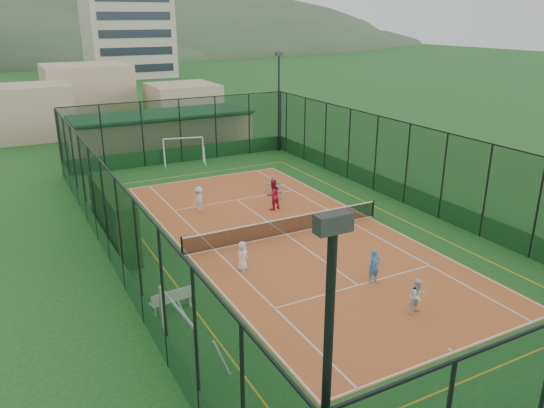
# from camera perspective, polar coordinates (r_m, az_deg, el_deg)

# --- Properties ---
(ground) EXTENTS (300.00, 300.00, 0.00)m
(ground) POSITION_cam_1_polar(r_m,az_deg,el_deg) (28.38, 1.52, -3.32)
(ground) COLOR #1B501F
(ground) RESTS_ON ground
(court_slab) EXTENTS (11.17, 23.97, 0.01)m
(court_slab) POSITION_cam_1_polar(r_m,az_deg,el_deg) (28.38, 1.52, -3.31)
(court_slab) COLOR #B75C28
(court_slab) RESTS_ON ground
(tennis_net) EXTENTS (11.67, 0.12, 1.06)m
(tennis_net) POSITION_cam_1_polar(r_m,az_deg,el_deg) (28.18, 1.53, -2.32)
(tennis_net) COLOR black
(tennis_net) RESTS_ON ground
(perimeter_fence) EXTENTS (18.12, 34.12, 5.00)m
(perimeter_fence) POSITION_cam_1_polar(r_m,az_deg,el_deg) (27.51, 1.57, 1.49)
(perimeter_fence) COLOR black
(perimeter_fence) RESTS_ON ground
(floodlight_ne) EXTENTS (0.60, 0.26, 8.25)m
(floodlight_ne) POSITION_cam_1_polar(r_m,az_deg,el_deg) (45.36, 0.74, 10.82)
(floodlight_ne) COLOR black
(floodlight_ne) RESTS_ON ground
(clubhouse) EXTENTS (15.20, 7.20, 3.15)m
(clubhouse) POSITION_cam_1_polar(r_m,az_deg,el_deg) (47.51, -11.70, 7.70)
(clubhouse) COLOR tan
(clubhouse) RESTS_ON ground
(distant_hills) EXTENTS (200.00, 60.00, 24.00)m
(distant_hills) POSITION_cam_1_polar(r_m,az_deg,el_deg) (173.57, -24.40, 14.29)
(distant_hills) COLOR #384C33
(distant_hills) RESTS_ON ground
(hedge_left) EXTENTS (1.03, 6.84, 2.99)m
(hedge_left) POSITION_cam_1_polar(r_m,az_deg,el_deg) (27.89, -16.70, -1.30)
(hedge_left) COLOR black
(hedge_left) RESTS_ON ground
(white_bench) EXTENTS (1.73, 0.64, 0.95)m
(white_bench) POSITION_cam_1_polar(r_m,az_deg,el_deg) (21.67, -10.86, -10.00)
(white_bench) COLOR white
(white_bench) RESTS_ON ground
(futsal_goal_near) EXTENTS (3.29, 1.13, 2.09)m
(futsal_goal_near) POSITION_cam_1_polar(r_m,az_deg,el_deg) (18.44, -10.06, -13.60)
(futsal_goal_near) COLOR white
(futsal_goal_near) RESTS_ON ground
(futsal_goal_far) EXTENTS (3.28, 1.64, 2.03)m
(futsal_goal_far) POSITION_cam_1_polar(r_m,az_deg,el_deg) (42.44, -9.49, 5.66)
(futsal_goal_far) COLOR white
(futsal_goal_far) RESTS_ON ground
(child_near_left) EXTENTS (0.80, 0.75, 1.38)m
(child_near_left) POSITION_cam_1_polar(r_m,az_deg,el_deg) (24.35, -3.20, -5.58)
(child_near_left) COLOR white
(child_near_left) RESTS_ON court_slab
(child_near_mid) EXTENTS (0.59, 0.41, 1.55)m
(child_near_mid) POSITION_cam_1_polar(r_m,az_deg,el_deg) (23.60, 10.94, -6.58)
(child_near_mid) COLOR #437DC0
(child_near_mid) RESTS_ON court_slab
(child_near_right) EXTENTS (0.75, 0.60, 1.47)m
(child_near_right) POSITION_cam_1_polar(r_m,az_deg,el_deg) (21.69, 15.39, -9.54)
(child_near_right) COLOR silver
(child_near_right) RESTS_ON court_slab
(child_far_left) EXTENTS (1.13, 0.98, 1.52)m
(child_far_left) POSITION_cam_1_polar(r_m,az_deg,el_deg) (31.78, -7.90, 0.53)
(child_far_left) COLOR silver
(child_far_left) RESTS_ON court_slab
(child_far_right) EXTENTS (0.77, 0.38, 1.26)m
(child_far_right) POSITION_cam_1_polar(r_m,az_deg,el_deg) (33.42, 0.82, 1.46)
(child_far_right) COLOR white
(child_far_right) RESTS_ON court_slab
(child_far_back) EXTENTS (1.12, 0.82, 1.17)m
(child_far_back) POSITION_cam_1_polar(r_m,az_deg,el_deg) (34.96, 0.06, 2.21)
(child_far_back) COLOR silver
(child_far_back) RESTS_ON court_slab
(coach) EXTENTS (1.04, 0.90, 1.84)m
(coach) POSITION_cam_1_polar(r_m,az_deg,el_deg) (31.72, 0.11, 1.00)
(coach) COLOR red
(coach) RESTS_ON court_slab
(tennis_balls) EXTENTS (6.05, 0.92, 0.07)m
(tennis_balls) POSITION_cam_1_polar(r_m,az_deg,el_deg) (29.15, 0.30, -2.58)
(tennis_balls) COLOR #CCE033
(tennis_balls) RESTS_ON court_slab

